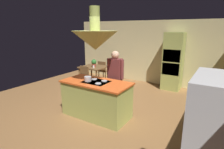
% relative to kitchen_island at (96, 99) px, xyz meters
% --- Properties ---
extents(ground, '(8.16, 8.16, 0.00)m').
position_rel_kitchen_island_xyz_m(ground, '(0.00, 0.20, -0.47)').
color(ground, olive).
extents(wall_back, '(6.80, 0.10, 2.55)m').
position_rel_kitchen_island_xyz_m(wall_back, '(0.00, 3.65, 0.81)').
color(wall_back, beige).
rests_on(wall_back, ground).
extents(kitchen_island, '(1.77, 0.87, 0.95)m').
position_rel_kitchen_island_xyz_m(kitchen_island, '(0.00, 0.00, 0.00)').
color(kitchen_island, '#A8B259').
rests_on(kitchen_island, ground).
extents(oven_tower, '(0.66, 0.62, 2.11)m').
position_rel_kitchen_island_xyz_m(oven_tower, '(1.10, 3.24, 0.59)').
color(oven_tower, '#A8B259').
rests_on(oven_tower, ground).
extents(dining_table, '(0.96, 0.89, 0.76)m').
position_rel_kitchen_island_xyz_m(dining_table, '(-1.70, 2.10, 0.18)').
color(dining_table, brown).
rests_on(dining_table, ground).
extents(person_at_island, '(0.53, 0.22, 1.64)m').
position_rel_kitchen_island_xyz_m(person_at_island, '(0.14, 0.71, 0.47)').
color(person_at_island, tan).
rests_on(person_at_island, ground).
extents(range_hood, '(1.10, 1.10, 1.00)m').
position_rel_kitchen_island_xyz_m(range_hood, '(0.00, 0.00, 1.51)').
color(range_hood, '#A8B259').
extents(pendant_light_over_table, '(0.32, 0.32, 0.82)m').
position_rel_kitchen_island_xyz_m(pendant_light_over_table, '(-1.70, 2.10, 1.39)').
color(pendant_light_over_table, beige).
extents(chair_facing_island, '(0.40, 0.40, 0.87)m').
position_rel_kitchen_island_xyz_m(chair_facing_island, '(-1.70, 1.43, 0.03)').
color(chair_facing_island, brown).
rests_on(chair_facing_island, ground).
extents(chair_by_back_wall, '(0.40, 0.40, 0.87)m').
position_rel_kitchen_island_xyz_m(chair_by_back_wall, '(-1.70, 2.77, 0.03)').
color(chair_by_back_wall, brown).
rests_on(chair_by_back_wall, ground).
extents(potted_plant_on_table, '(0.20, 0.20, 0.30)m').
position_rel_kitchen_island_xyz_m(potted_plant_on_table, '(-1.64, 2.06, 0.46)').
color(potted_plant_on_table, '#99382D').
rests_on(potted_plant_on_table, dining_table).
extents(cup_on_table, '(0.07, 0.07, 0.09)m').
position_rel_kitchen_island_xyz_m(cup_on_table, '(-1.53, 1.88, 0.34)').
color(cup_on_table, white).
rests_on(cup_on_table, dining_table).
extents(cooking_pot_on_cooktop, '(0.18, 0.18, 0.12)m').
position_rel_kitchen_island_xyz_m(cooking_pot_on_cooktop, '(-0.16, -0.13, 0.54)').
color(cooking_pot_on_cooktop, '#B2B2B7').
rests_on(cooking_pot_on_cooktop, kitchen_island).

